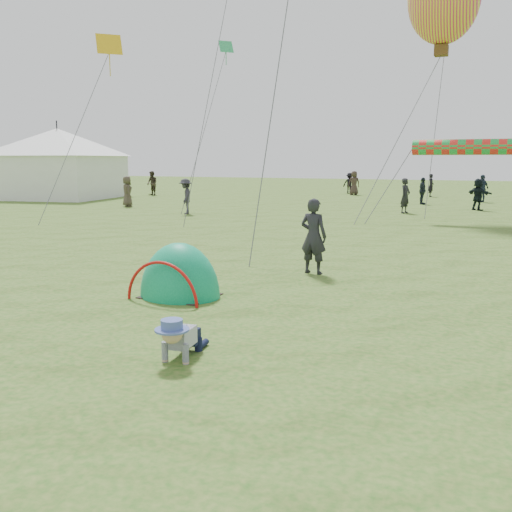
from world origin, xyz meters
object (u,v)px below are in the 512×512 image
at_px(crawling_toddler, 180,337).
at_px(balloon_kite, 444,4).
at_px(event_marquee, 59,161).
at_px(popup_tent, 180,296).
at_px(standing_adult, 313,236).

xyz_separation_m(crawling_toddler, balloon_kite, (0.68, 21.53, 9.08)).
height_order(event_marquee, balloon_kite, balloon_kite).
height_order(crawling_toddler, popup_tent, popup_tent).
height_order(popup_tent, event_marquee, event_marquee).
relative_size(crawling_toddler, standing_adult, 0.46).
distance_m(crawling_toddler, event_marquee, 34.38).
height_order(popup_tent, balloon_kite, balloon_kite).
xyz_separation_m(crawling_toddler, popup_tent, (-1.84, 3.03, -0.31)).
relative_size(standing_adult, event_marquee, 0.24).
bearing_deg(balloon_kite, event_marquee, 173.74).
xyz_separation_m(popup_tent, event_marquee, (-22.41, 21.24, 2.51)).
xyz_separation_m(standing_adult, balloon_kite, (0.87, 15.32, 8.52)).
distance_m(popup_tent, event_marquee, 30.98).
bearing_deg(popup_tent, crawling_toddler, -55.73).
distance_m(crawling_toddler, popup_tent, 3.56).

